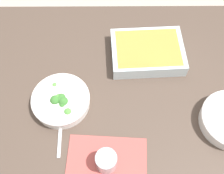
{
  "coord_description": "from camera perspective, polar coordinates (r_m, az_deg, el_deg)",
  "views": [
    {
      "loc": [
        -0.0,
        -0.54,
        1.7
      ],
      "look_at": [
        0.0,
        0.0,
        0.74
      ],
      "focal_mm": 43.68,
      "sensor_mm": 36.0,
      "label": 1
    }
  ],
  "objects": [
    {
      "name": "ground_plane",
      "position": [
        1.79,
        -0.0,
        -11.66
      ],
      "size": [
        6.0,
        6.0,
        0.0
      ],
      "primitive_type": "plane",
      "color": "#B2A899"
    },
    {
      "name": "dining_table",
      "position": [
        1.18,
        -0.0,
        -2.13
      ],
      "size": [
        1.2,
        0.9,
        0.74
      ],
      "color": "#4C3D33",
      "rests_on": "ground_plane"
    },
    {
      "name": "placemat",
      "position": [
        0.99,
        -0.97,
        -15.85
      ],
      "size": [
        0.29,
        0.22,
        0.0
      ],
      "primitive_type": "cube",
      "rotation": [
        0.0,
        0.0,
        -0.06
      ],
      "color": "#B24C47",
      "rests_on": "dining_table"
    },
    {
      "name": "broccoli_bowl",
      "position": [
        1.06,
        -10.46,
        -2.78
      ],
      "size": [
        0.22,
        0.22,
        0.07
      ],
      "color": "white",
      "rests_on": "dining_table"
    },
    {
      "name": "baking_dish",
      "position": [
        1.17,
        7.57,
        7.36
      ],
      "size": [
        0.31,
        0.23,
        0.06
      ],
      "color": "silver",
      "rests_on": "dining_table"
    },
    {
      "name": "drink_cup",
      "position": [
        0.95,
        -1.0,
        -15.34
      ],
      "size": [
        0.07,
        0.07,
        0.08
      ],
      "color": "#B2BCC6",
      "rests_on": "dining_table"
    },
    {
      "name": "spoon_by_stew",
      "position": [
        1.12,
        21.43,
        -5.68
      ],
      "size": [
        0.15,
        0.12,
        0.01
      ],
      "color": "silver",
      "rests_on": "dining_table"
    },
    {
      "name": "spoon_by_broccoli",
      "position": [
        1.04,
        -10.57,
        -8.33
      ],
      "size": [
        0.03,
        0.18,
        0.01
      ],
      "color": "silver",
      "rests_on": "dining_table"
    }
  ]
}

